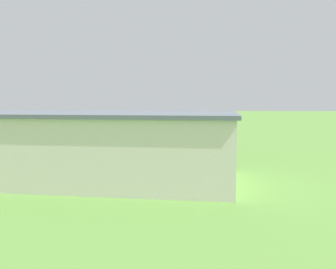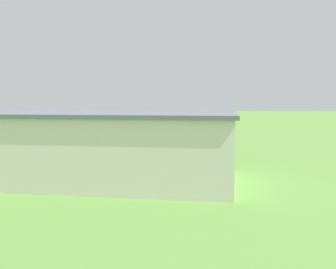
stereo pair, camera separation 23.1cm
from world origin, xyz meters
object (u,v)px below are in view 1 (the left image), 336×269
hangar (61,145)px  biplane (205,127)px  person_beside_truck (175,150)px  person_at_fence_line (217,149)px  person_crossing_taxiway (220,154)px

hangar → biplane: bearing=-114.1°
biplane → person_beside_truck: (4.33, 15.29, -2.14)m
person_at_fence_line → person_beside_truck: size_ratio=1.13×
person_at_fence_line → person_beside_truck: (5.87, -0.09, -0.11)m
person_crossing_taxiway → person_at_fence_line: person_at_fence_line is taller
hangar → person_at_fence_line: (-15.78, -16.53, -2.41)m
hangar → person_crossing_taxiway: (-16.01, -12.49, -2.43)m
person_crossing_taxiway → person_beside_truck: size_ratio=1.10×
hangar → biplane: 34.95m
person_at_fence_line → hangar: bearing=46.3°
biplane → person_crossing_taxiway: (-1.76, 19.43, -2.06)m
person_crossing_taxiway → person_beside_truck: (6.10, -4.13, -0.09)m
biplane → person_beside_truck: biplane is taller
hangar → person_crossing_taxiway: bearing=-142.0°
person_crossing_taxiway → person_beside_truck: 7.37m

